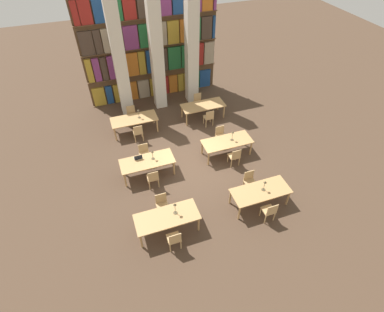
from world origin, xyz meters
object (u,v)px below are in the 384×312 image
Objects in this scene: reading_table_1 at (260,192)px; chair_3 at (250,181)px; chair_5 at (144,153)px; chair_8 at (138,132)px; pillar_left at (119,56)px; chair_6 at (235,156)px; chair_7 at (220,135)px; pillar_center at (156,50)px; chair_10 at (209,117)px; desk_lamp_4 at (138,112)px; chair_1 at (162,204)px; chair_11 at (198,101)px; chair_4 at (153,178)px; reading_table_5 at (203,106)px; reading_table_3 at (227,142)px; chair_0 at (174,239)px; desk_lamp_2 at (152,154)px; pillar_right at (192,45)px; reading_table_2 at (147,162)px; desk_lamp_0 at (175,207)px; chair_9 at (132,114)px; chair_2 at (270,211)px; reading_table_4 at (134,120)px; desk_lamp_1 at (265,184)px; reading_table_0 at (167,218)px; laptop at (138,158)px; desk_lamp_3 at (233,134)px.

chair_3 is (-0.03, 0.74, -0.17)m from reading_table_1.
chair_8 is (0.05, 1.50, 0.00)m from chair_5.
pillar_left is 6.93m from chair_6.
chair_6 is 1.47m from chair_7.
pillar_center reaches higher than chair_10.
chair_1 is at bearing -93.27° from desk_lamp_4.
chair_5 is 3.80m from chair_10.
chair_7 and chair_11 have the same top height.
reading_table_5 is (3.47, 3.71, 0.17)m from chair_4.
reading_table_3 is 3.65m from chair_11.
chair_3 is at bearing 22.76° from chair_0.
desk_lamp_4 reaches higher than desk_lamp_2.
desk_lamp_4 reaches higher than chair_3.
desk_lamp_4 is 3.33m from chair_11.
pillar_right is 2.82× the size of reading_table_1.
chair_7 reaches higher than reading_table_2.
desk_lamp_0 is 6.50m from chair_9.
reading_table_1 is (3.44, -0.77, 0.17)m from chair_1.
chair_5 is (-3.41, 4.32, 0.00)m from chair_2.
chair_4 reaches higher than reading_table_4.
chair_11 is (1.73, -1.06, -2.51)m from pillar_center.
pillar_left is 6.70× the size of chair_6.
pillar_left is 6.70× the size of chair_0.
desk_lamp_4 is 0.51× the size of chair_11.
chair_6 is at bearing 89.77° from chair_11.
chair_9 is at bearing 118.13° from desk_lamp_1.
chair_7 is 1.96× the size of desk_lamp_4.
laptop reaches higher than reading_table_0.
pillar_center is 2.82× the size of reading_table_3.
chair_5 is 3.77m from desk_lamp_3.
chair_1 is 0.42× the size of reading_table_2.
chair_2 is 4.86m from desk_lamp_2.
chair_5 is 1.50m from chair_8.
chair_8 is (0.05, 2.97, 0.00)m from chair_4.
desk_lamp_3 is at bearing 39.87° from desk_lamp_0.
chair_6 is 0.42× the size of reading_table_5.
chair_2 reaches higher than reading_table_0.
desk_lamp_3 reaches higher than reading_table_1.
pillar_left is at bearing 91.27° from reading_table_4.
reading_table_1 and reading_table_5 have the same top height.
reading_table_3 is (3.48, 0.06, 0.00)m from reading_table_2.
pillar_left reaches higher than chair_10.
chair_6 is at bearing -40.34° from chair_8.
chair_4 is 2.80× the size of laptop.
chair_7 is at bearing 45.87° from reading_table_0.
chair_2 is 0.93m from desk_lamp_1.
chair_1 is at bearing -0.65° from chair_3.
chair_4 reaches higher than reading_table_0.
chair_9 is 3.51m from reading_table_5.
chair_6 is (3.47, -1.42, 0.00)m from chair_5.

